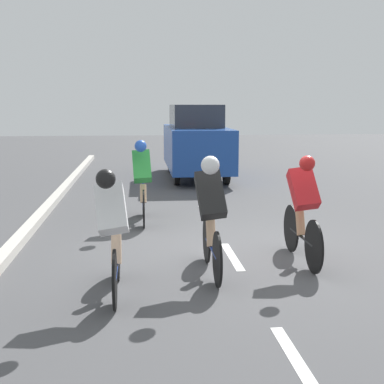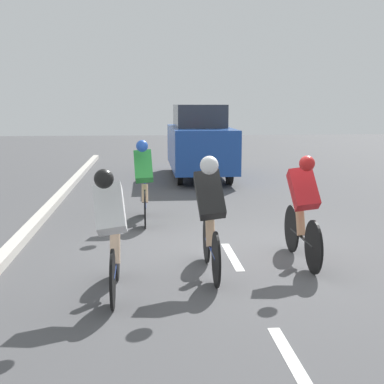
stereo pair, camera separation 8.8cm
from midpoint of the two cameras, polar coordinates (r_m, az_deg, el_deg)
ground_plane at (r=8.03m, az=3.63°, el=-6.31°), size 60.00×60.00×0.00m
lane_stripe_near at (r=4.85m, az=10.61°, el=-17.33°), size 0.12×1.40×0.01m
lane_stripe_mid at (r=7.76m, az=3.97°, el=-6.84°), size 0.12×1.40×0.01m
lane_stripe_far at (r=10.84m, az=1.14°, el=-2.15°), size 0.12×1.40×0.01m
curb at (r=7.88m, az=-19.80°, el=-6.64°), size 0.20×28.71×0.14m
cyclist_black at (r=6.71m, az=1.65°, el=-2.21°), size 0.39×1.68×1.56m
cyclist_white at (r=6.08m, az=-8.85°, el=-3.93°), size 0.40×1.62×1.49m
cyclist_red at (r=7.40m, az=11.41°, el=-1.65°), size 0.38×1.74×1.51m
cyclist_green at (r=9.80m, az=-5.57°, el=1.30°), size 0.36×1.69×1.54m
support_car at (r=15.87m, az=0.27°, el=5.42°), size 1.70×4.55×2.15m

